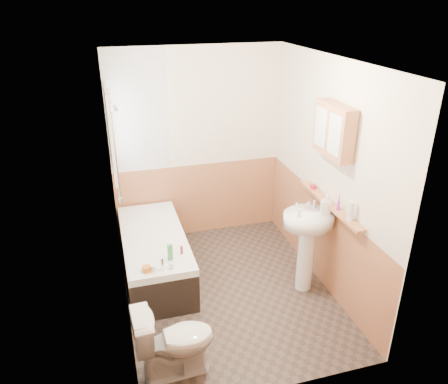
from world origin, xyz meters
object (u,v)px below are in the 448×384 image
(toilet, at_px, (175,341))
(pine_shelf, at_px, (329,204))
(medicine_cabinet, at_px, (334,130))
(sink, at_px, (307,235))
(bathtub, at_px, (155,254))

(toilet, xyz_separation_m, pine_shelf, (1.80, 0.76, 0.71))
(toilet, distance_m, medicine_cabinet, 2.45)
(toilet, relative_size, sink, 0.65)
(sink, bearing_deg, medicine_cabinet, -3.04)
(pine_shelf, distance_m, medicine_cabinet, 0.79)
(bathtub, bearing_deg, sink, -24.37)
(toilet, distance_m, pine_shelf, 2.08)
(bathtub, xyz_separation_m, sink, (1.57, -0.71, 0.40))
(pine_shelf, bearing_deg, toilet, -157.00)
(sink, distance_m, pine_shelf, 0.42)
(medicine_cabinet, bearing_deg, bathtub, 157.34)
(pine_shelf, height_order, medicine_cabinet, medicine_cabinet)
(toilet, bearing_deg, medicine_cabinet, -68.72)
(bathtub, relative_size, pine_shelf, 1.33)
(sink, distance_m, medicine_cabinet, 1.17)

